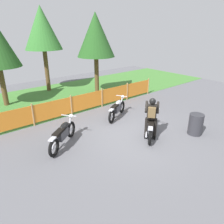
{
  "coord_description": "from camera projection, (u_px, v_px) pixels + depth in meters",
  "views": [
    {
      "loc": [
        -5.73,
        -5.37,
        4.16
      ],
      "look_at": [
        -0.56,
        0.84,
        0.9
      ],
      "focal_mm": 33.79,
      "sensor_mm": 36.0,
      "label": 1
    }
  ],
  "objects": [
    {
      "name": "ground",
      "position": [
        135.0,
        135.0,
        8.79
      ],
      "size": [
        24.0,
        24.0,
        0.02
      ],
      "primitive_type": "cube",
      "color": "#5B5B60"
    },
    {
      "name": "grass_verge",
      "position": [
        60.0,
        97.0,
        13.58
      ],
      "size": [
        24.0,
        6.39,
        0.01
      ],
      "primitive_type": "cube",
      "color": "#427A33",
      "rests_on": "ground"
    },
    {
      "name": "barrier_fence",
      "position": [
        87.0,
        101.0,
        11.1
      ],
      "size": [
        9.74,
        0.08,
        1.05
      ],
      "color": "#997547",
      "rests_on": "ground"
    },
    {
      "name": "tree_near_left",
      "position": [
        42.0,
        28.0,
        13.43
      ],
      "size": [
        2.41,
        2.41,
        5.46
      ],
      "color": "brown",
      "rests_on": "ground"
    },
    {
      "name": "tree_near_right",
      "position": [
        96.0,
        35.0,
        12.84
      ],
      "size": [
        2.35,
        2.35,
        5.04
      ],
      "color": "brown",
      "rests_on": "ground"
    },
    {
      "name": "motorcycle_lead",
      "position": [
        151.0,
        125.0,
        8.55
      ],
      "size": [
        1.7,
        1.39,
        0.99
      ],
      "rotation": [
        0.0,
        0.0,
        0.67
      ],
      "color": "black",
      "rests_on": "ground"
    },
    {
      "name": "motorcycle_trailing",
      "position": [
        63.0,
        134.0,
        7.81
      ],
      "size": [
        1.75,
        1.34,
        0.99
      ],
      "rotation": [
        0.0,
        0.0,
        0.64
      ],
      "color": "black",
      "rests_on": "ground"
    },
    {
      "name": "motorcycle_third",
      "position": [
        117.0,
        109.0,
        10.29
      ],
      "size": [
        1.84,
        1.07,
        0.96
      ],
      "rotation": [
        0.0,
        0.0,
        0.48
      ],
      "color": "black",
      "rests_on": "ground"
    },
    {
      "name": "rider_lead",
      "position": [
        151.0,
        116.0,
        8.16
      ],
      "size": [
        0.78,
        0.74,
        1.69
      ],
      "rotation": [
        0.0,
        0.0,
        0.67
      ],
      "color": "black",
      "rests_on": "ground"
    },
    {
      "name": "oil_drum",
      "position": [
        196.0,
        124.0,
        8.69
      ],
      "size": [
        0.58,
        0.58,
        0.88
      ],
      "primitive_type": "cylinder",
      "color": "#2D2D33",
      "rests_on": "ground"
    }
  ]
}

